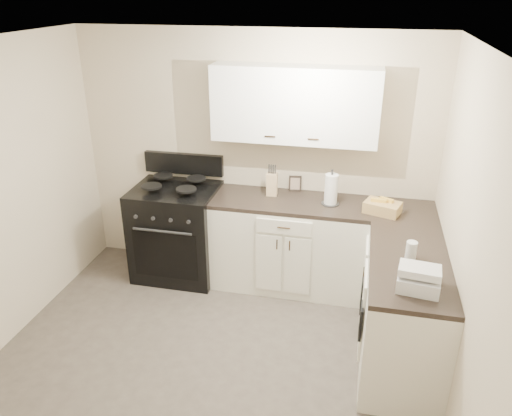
% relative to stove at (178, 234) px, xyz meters
% --- Properties ---
extents(floor, '(3.60, 3.60, 0.00)m').
position_rel_stove_xyz_m(floor, '(0.75, -1.48, -0.46)').
color(floor, '#473F38').
rests_on(floor, ground).
extents(ceiling, '(3.60, 3.60, 0.00)m').
position_rel_stove_xyz_m(ceiling, '(0.75, -1.48, 2.04)').
color(ceiling, white).
rests_on(ceiling, wall_back).
extents(wall_back, '(3.60, 0.00, 3.60)m').
position_rel_stove_xyz_m(wall_back, '(0.75, 0.32, 0.79)').
color(wall_back, beige).
rests_on(wall_back, ground).
extents(wall_right, '(0.00, 3.60, 3.60)m').
position_rel_stove_xyz_m(wall_right, '(2.55, -1.48, 0.79)').
color(wall_right, beige).
rests_on(wall_right, ground).
extents(base_cabinets_back, '(1.55, 0.60, 0.90)m').
position_rel_stove_xyz_m(base_cabinets_back, '(1.17, 0.02, -0.01)').
color(base_cabinets_back, white).
rests_on(base_cabinets_back, floor).
extents(base_cabinets_right, '(0.60, 1.90, 0.90)m').
position_rel_stove_xyz_m(base_cabinets_right, '(2.25, -0.63, -0.01)').
color(base_cabinets_right, white).
rests_on(base_cabinets_right, floor).
extents(countertop_back, '(1.55, 0.60, 0.04)m').
position_rel_stove_xyz_m(countertop_back, '(1.17, 0.02, 0.46)').
color(countertop_back, black).
rests_on(countertop_back, base_cabinets_back).
extents(countertop_right, '(0.60, 1.90, 0.04)m').
position_rel_stove_xyz_m(countertop_right, '(2.25, -0.63, 0.46)').
color(countertop_right, black).
rests_on(countertop_right, base_cabinets_right).
extents(upper_cabinets, '(1.55, 0.30, 0.70)m').
position_rel_stove_xyz_m(upper_cabinets, '(1.17, 0.18, 1.38)').
color(upper_cabinets, white).
rests_on(upper_cabinets, wall_back).
extents(stove, '(0.85, 0.73, 1.03)m').
position_rel_stove_xyz_m(stove, '(0.00, 0.00, 0.00)').
color(stove, black).
rests_on(stove, floor).
extents(knife_block, '(0.11, 0.10, 0.23)m').
position_rel_stove_xyz_m(knife_block, '(0.97, 0.12, 0.59)').
color(knife_block, '#D6B484').
rests_on(knife_block, countertop_back).
extents(paper_towel, '(0.14, 0.14, 0.30)m').
position_rel_stove_xyz_m(paper_towel, '(1.56, 0.02, 0.63)').
color(paper_towel, white).
rests_on(paper_towel, countertop_back).
extents(picture_frame, '(0.13, 0.06, 0.16)m').
position_rel_stove_xyz_m(picture_frame, '(1.18, 0.28, 0.56)').
color(picture_frame, black).
rests_on(picture_frame, countertop_back).
extents(wicker_basket, '(0.36, 0.30, 0.10)m').
position_rel_stove_xyz_m(wicker_basket, '(2.04, -0.07, 0.53)').
color(wicker_basket, tan).
rests_on(wicker_basket, countertop_right).
extents(countertop_grill, '(0.31, 0.29, 0.10)m').
position_rel_stove_xyz_m(countertop_grill, '(2.28, -1.29, 0.53)').
color(countertop_grill, silver).
rests_on(countertop_grill, countertop_right).
extents(glass_jar, '(0.09, 0.09, 0.14)m').
position_rel_stove_xyz_m(glass_jar, '(2.25, -0.87, 0.55)').
color(glass_jar, silver).
rests_on(glass_jar, countertop_right).
extents(oven_mitt_near, '(0.02, 0.16, 0.28)m').
position_rel_stove_xyz_m(oven_mitt_near, '(1.92, -1.13, 0.02)').
color(oven_mitt_near, black).
rests_on(oven_mitt_near, base_cabinets_right).
extents(oven_mitt_far, '(0.02, 0.17, 0.29)m').
position_rel_stove_xyz_m(oven_mitt_far, '(1.92, -0.78, 0.03)').
color(oven_mitt_far, black).
rests_on(oven_mitt_far, base_cabinets_right).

